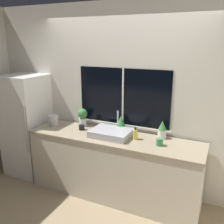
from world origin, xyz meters
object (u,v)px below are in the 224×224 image
object	(u,v)px
soap_bottle	(135,134)
kettle	(53,120)
mug_green	(159,142)
potted_plant_center	(121,123)
mug_black	(82,127)
refrigerator	(27,125)
potted_plant_right	(162,129)
sink	(111,133)
potted_plant_left	(83,116)

from	to	relation	value
soap_bottle	kettle	bearing A→B (deg)	179.79
soap_bottle	mug_green	distance (m)	0.35
potted_plant_center	mug_black	size ratio (longest dim) A/B	2.81
mug_green	kettle	bearing A→B (deg)	177.65
mug_black	kettle	distance (m)	0.50
refrigerator	potted_plant_center	bearing A→B (deg)	6.66
potted_plant_right	sink	bearing A→B (deg)	-161.24
mug_black	potted_plant_right	bearing A→B (deg)	8.75
sink	potted_plant_left	xyz separation A→B (m)	(-0.59, 0.22, 0.11)
sink	mug_black	world-z (taller)	sink
potted_plant_right	mug_black	distance (m)	1.17
mug_green	sink	bearing A→B (deg)	177.12
potted_plant_left	potted_plant_right	size ratio (longest dim) A/B	1.10
potted_plant_right	kettle	size ratio (longest dim) A/B	1.40
potted_plant_right	refrigerator	bearing A→B (deg)	-175.15
potted_plant_center	mug_black	distance (m)	0.59
sink	potted_plant_center	distance (m)	0.24
sink	mug_green	world-z (taller)	sink
potted_plant_center	potted_plant_right	world-z (taller)	potted_plant_right
sink	potted_plant_center	size ratio (longest dim) A/B	2.31
refrigerator	potted_plant_center	distance (m)	1.63
potted_plant_left	soap_bottle	bearing A→B (deg)	-11.66
refrigerator	mug_black	world-z (taller)	refrigerator
mug_green	kettle	world-z (taller)	kettle
sink	potted_plant_right	distance (m)	0.69
potted_plant_center	refrigerator	bearing A→B (deg)	-173.34
sink	mug_green	size ratio (longest dim) A/B	5.76
sink	potted_plant_center	world-z (taller)	sink
potted_plant_left	potted_plant_right	xyz separation A→B (m)	(1.24, 0.00, -0.03)
refrigerator	potted_plant_right	world-z (taller)	refrigerator
mug_black	mug_green	size ratio (longest dim) A/B	0.89
refrigerator	sink	distance (m)	1.56
kettle	sink	bearing A→B (deg)	-1.99
soap_bottle	mug_black	xyz separation A→B (m)	(-0.84, 0.01, -0.03)
potted_plant_right	potted_plant_left	bearing A→B (deg)	180.00
potted_plant_right	kettle	bearing A→B (deg)	-173.57
refrigerator	mug_green	bearing A→B (deg)	-1.77
refrigerator	potted_plant_right	size ratio (longest dim) A/B	6.82
potted_plant_left	kettle	bearing A→B (deg)	-155.76
refrigerator	sink	size ratio (longest dim) A/B	3.08
soap_bottle	mug_green	world-z (taller)	soap_bottle
mug_green	soap_bottle	bearing A→B (deg)	169.44
potted_plant_right	soap_bottle	bearing A→B (deg)	-148.46
potted_plant_right	mug_green	distance (m)	0.27
potted_plant_center	soap_bottle	world-z (taller)	potted_plant_center
sink	mug_black	bearing A→B (deg)	174.98
potted_plant_center	mug_green	world-z (taller)	potted_plant_center
refrigerator	potted_plant_right	bearing A→B (deg)	4.85
potted_plant_center	kettle	size ratio (longest dim) A/B	1.34
potted_plant_left	mug_green	distance (m)	1.31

